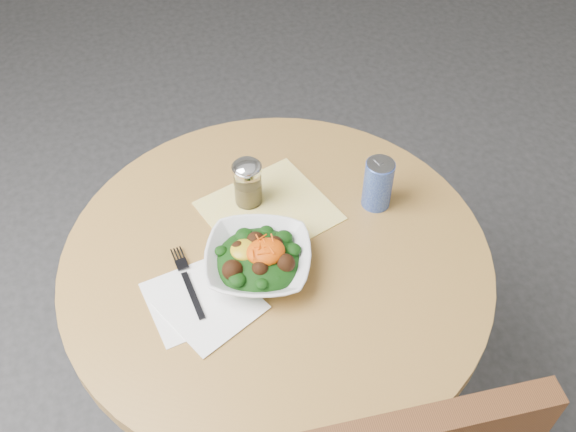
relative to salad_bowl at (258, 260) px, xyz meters
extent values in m
plane|color=#2B2B2D|center=(0.04, 0.03, -0.78)|extent=(6.00, 6.00, 0.00)
cylinder|color=black|center=(0.04, 0.03, -0.76)|extent=(0.52, 0.52, 0.03)
cylinder|color=black|center=(0.04, 0.03, -0.42)|extent=(0.10, 0.10, 0.71)
cylinder|color=#B98B43|center=(0.04, 0.03, -0.05)|extent=(0.90, 0.90, 0.04)
cube|color=#DFBA0B|center=(0.06, 0.15, -0.03)|extent=(0.32, 0.31, 0.00)
cube|color=white|center=(-0.14, -0.04, -0.03)|extent=(0.20, 0.20, 0.00)
cube|color=white|center=(-0.11, -0.06, -0.03)|extent=(0.23, 0.23, 0.00)
imported|color=silver|center=(0.00, 0.00, 0.00)|extent=(0.27, 0.27, 0.05)
ellipsoid|color=black|center=(0.00, 0.00, -0.01)|extent=(0.17, 0.17, 0.06)
ellipsoid|color=#BE9C13|center=(-0.02, 0.01, 0.02)|extent=(0.06, 0.06, 0.02)
ellipsoid|color=#E54D05|center=(0.01, 0.00, 0.03)|extent=(0.08, 0.07, 0.04)
cube|color=black|center=(-0.14, -0.03, -0.02)|extent=(0.03, 0.12, 0.00)
cube|color=black|center=(-0.15, 0.06, -0.02)|extent=(0.03, 0.07, 0.00)
cylinder|color=silver|center=(0.02, 0.19, 0.02)|extent=(0.06, 0.06, 0.09)
cylinder|color=#A78D4D|center=(0.02, 0.19, 0.00)|extent=(0.05, 0.05, 0.05)
cylinder|color=silver|center=(0.02, 0.19, 0.07)|extent=(0.07, 0.07, 0.01)
ellipsoid|color=silver|center=(0.02, 0.19, 0.08)|extent=(0.06, 0.06, 0.03)
cylinder|color=navy|center=(0.30, 0.11, 0.03)|extent=(0.06, 0.06, 0.12)
cylinder|color=#B1B1B8|center=(0.30, 0.11, 0.09)|extent=(0.06, 0.06, 0.00)
cube|color=#B1B1B8|center=(0.29, 0.12, 0.09)|extent=(0.02, 0.02, 0.00)
camera|label=1|loc=(-0.16, -0.79, 1.02)|focal=40.00mm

